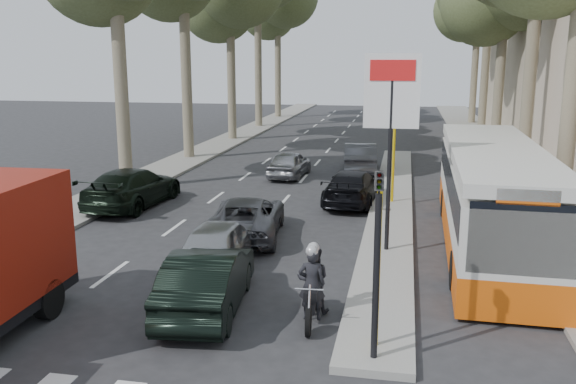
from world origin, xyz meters
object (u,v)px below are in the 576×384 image
(dark_hatchback, at_px, (207,280))
(city_bus, at_px, (492,194))
(motorcycle, at_px, (312,284))
(silver_hatchback, at_px, (220,242))

(dark_hatchback, height_order, city_bus, city_bus)
(dark_hatchback, xyz_separation_m, motorcycle, (2.33, 0.02, 0.07))
(city_bus, bearing_deg, motorcycle, -124.93)
(dark_hatchback, bearing_deg, silver_hatchback, -84.09)
(dark_hatchback, bearing_deg, motorcycle, 174.62)
(motorcycle, bearing_deg, silver_hatchback, 132.24)
(dark_hatchback, xyz_separation_m, city_bus, (6.70, 6.01, 0.90))
(city_bus, bearing_deg, silver_hatchback, -155.42)
(silver_hatchback, xyz_separation_m, dark_hatchback, (0.60, -2.85, 0.04))
(silver_hatchback, xyz_separation_m, motorcycle, (2.93, -2.83, 0.11))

